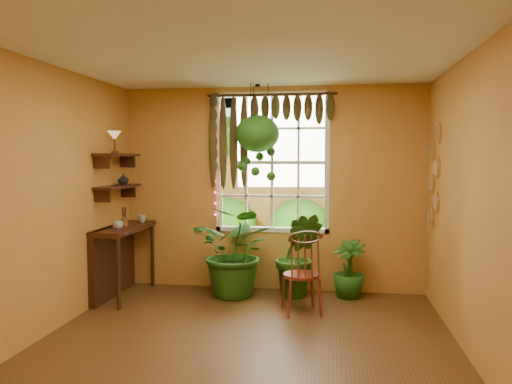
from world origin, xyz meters
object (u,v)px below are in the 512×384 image
at_px(potted_plant_left, 237,251).
at_px(hanging_basket, 258,140).
at_px(potted_plant_mid, 299,255).
at_px(windsor_chair, 302,286).
at_px(counter_ledge, 117,253).

xyz_separation_m(potted_plant_left, hanging_basket, (0.23, 0.21, 1.41)).
distance_m(potted_plant_left, potted_plant_mid, 0.78).
height_order(potted_plant_mid, hanging_basket, hanging_basket).
relative_size(potted_plant_mid, hanging_basket, 0.86).
bearing_deg(windsor_chair, hanging_basket, 111.60).
bearing_deg(potted_plant_left, counter_ledge, -172.24).
distance_m(counter_ledge, hanging_basket, 2.31).
distance_m(counter_ledge, windsor_chair, 2.42).
bearing_deg(hanging_basket, counter_ledge, -166.68).
relative_size(counter_ledge, hanging_basket, 0.96).
relative_size(windsor_chair, potted_plant_mid, 1.03).
distance_m(windsor_chair, hanging_basket, 1.95).
xyz_separation_m(counter_ledge, potted_plant_mid, (2.29, 0.30, -0.01)).
distance_m(windsor_chair, potted_plant_left, 1.06).
xyz_separation_m(potted_plant_left, potted_plant_mid, (0.77, 0.09, -0.04)).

